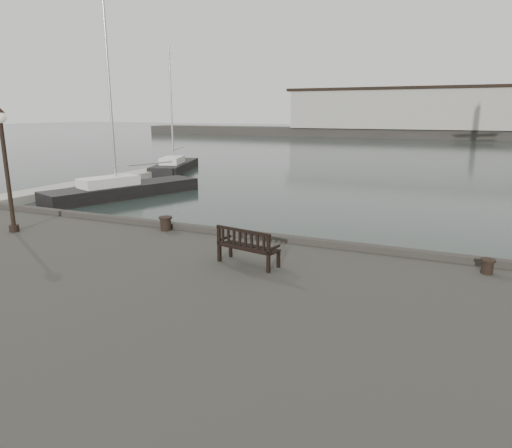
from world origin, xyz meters
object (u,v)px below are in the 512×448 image
(bench, at_px, (248,253))
(bollard_left, at_px, (166,224))
(bollard_right, at_px, (487,266))
(yacht_c, at_px, (124,193))
(lamp_post, at_px, (4,153))
(yacht_d, at_px, (175,168))

(bench, height_order, bollard_left, bench)
(bollard_right, relative_size, yacht_c, 0.03)
(yacht_c, bearing_deg, bollard_right, -9.15)
(bollard_left, bearing_deg, lamp_post, -154.25)
(yacht_c, distance_m, yacht_d, 13.54)
(bollard_left, distance_m, yacht_c, 16.01)
(bollard_right, distance_m, yacht_c, 23.91)
(bench, height_order, bollard_right, bench)
(bollard_left, xyz_separation_m, yacht_d, (-15.70, 24.10, -1.56))
(bollard_left, distance_m, bollard_right, 9.61)
(lamp_post, relative_size, yacht_c, 0.29)
(yacht_c, bearing_deg, yacht_d, 129.61)
(bench, distance_m, lamp_post, 8.77)
(yacht_c, height_order, yacht_d, yacht_c)
(yacht_d, bearing_deg, lamp_post, -85.84)
(bollard_left, height_order, yacht_c, yacht_c)
(bench, distance_m, bollard_right, 5.89)
(bollard_right, bearing_deg, bollard_left, 177.90)
(bench, distance_m, yacht_d, 32.81)
(lamp_post, height_order, yacht_d, yacht_d)
(bollard_left, xyz_separation_m, yacht_c, (-11.20, 11.33, -1.55))
(bench, bearing_deg, yacht_d, 137.96)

